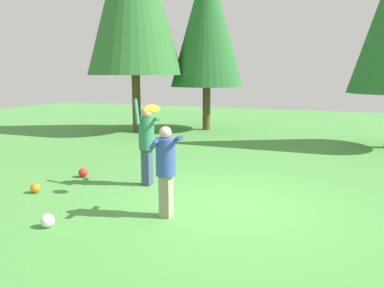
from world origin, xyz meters
name	(u,v)px	position (x,y,z in m)	size (l,w,h in m)	color
ground_plane	(226,206)	(0.00, 0.00, 0.00)	(40.00, 40.00, 0.00)	#4C9342
person_thrower	(147,139)	(-2.02, 0.72, 1.04)	(0.68, 0.68, 1.91)	#38476B
person_catcher	(166,164)	(-0.84, -0.88, 0.93)	(0.71, 0.72, 1.58)	gray
frisbee	(153,109)	(-1.54, 0.08, 1.78)	(0.37, 0.37, 0.14)	yellow
ball_white	(47,221)	(-2.44, -1.99, 0.11)	(0.23, 0.23, 0.23)	white
ball_red	(83,173)	(-3.76, 0.76, 0.11)	(0.22, 0.22, 0.22)	red
ball_orange	(35,188)	(-3.94, -0.62, 0.10)	(0.20, 0.20, 0.20)	orange
tree_left	(207,21)	(-3.45, 9.24, 4.61)	(3.09, 3.09, 7.38)	brown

